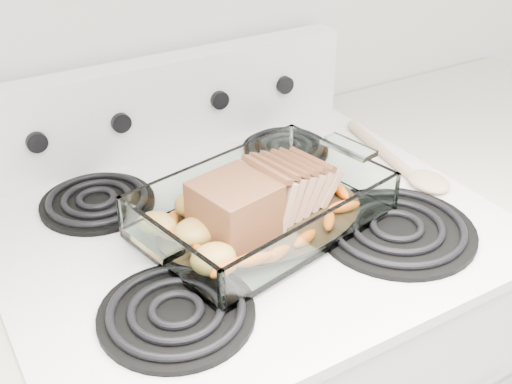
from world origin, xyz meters
TOP-DOWN VIEW (x-y plane):
  - counter_right at (0.67, 1.66)m, footprint 0.58×0.68m
  - baking_dish at (0.01, 1.61)m, footprint 0.37×0.24m
  - pork_roast at (-0.00, 1.61)m, footprint 0.25×0.11m
  - roast_vegetables at (0.01, 1.65)m, footprint 0.35×0.19m
  - wooden_spoon at (0.34, 1.63)m, footprint 0.07×0.30m

SIDE VIEW (x-z plane):
  - counter_right at x=0.67m, z-range 0.00..0.93m
  - wooden_spoon at x=0.34m, z-range 0.93..0.96m
  - baking_dish at x=0.01m, z-range 0.93..1.00m
  - roast_vegetables at x=0.01m, z-range 0.95..0.99m
  - pork_roast at x=0.00m, z-range 0.95..1.04m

